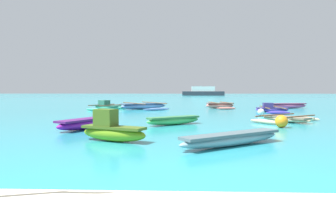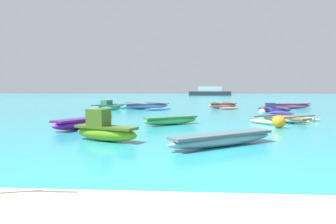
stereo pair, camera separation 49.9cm
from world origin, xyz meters
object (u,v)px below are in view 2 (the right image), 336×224
object	(u,v)px
moored_boat_3	(274,109)
mooring_buoy_1	(262,112)
moored_boat_0	(105,130)
moored_boat_1	(109,106)
moored_boat_2	(291,106)
mooring_buoy_2	(279,122)
moored_boat_5	(171,120)
distant_ferry	(210,92)
moored_boat_8	(223,105)
moored_boat_7	(146,106)
moored_boat_9	(83,123)
moored_boat_6	(223,139)
moored_boat_4	(285,119)
mooring_buoy_0	(96,117)

from	to	relation	value
moored_boat_3	mooring_buoy_1	world-z (taller)	moored_boat_3
moored_boat_0	moored_boat_3	distance (m)	15.23
moored_boat_0	moored_boat_1	world-z (taller)	moored_boat_0
moored_boat_2	mooring_buoy_2	bearing A→B (deg)	-121.88
moored_boat_5	distant_ferry	size ratio (longest dim) A/B	0.23
moored_boat_8	mooring_buoy_1	world-z (taller)	moored_boat_8
moored_boat_7	moored_boat_9	size ratio (longest dim) A/B	1.67
moored_boat_5	moored_boat_1	bearing A→B (deg)	84.81
moored_boat_6	moored_boat_8	xyz separation A→B (m)	(1.94, 17.25, 0.04)
moored_boat_6	mooring_buoy_1	distance (m)	10.92
moored_boat_0	moored_boat_1	bearing A→B (deg)	127.33
moored_boat_0	moored_boat_6	size ratio (longest dim) A/B	0.69
mooring_buoy_2	moored_boat_5	bearing A→B (deg)	169.30
moored_boat_7	mooring_buoy_1	xyz separation A→B (m)	(8.01, -5.72, -0.05)
moored_boat_5	moored_boat_7	bearing A→B (deg)	69.51
moored_boat_7	moored_boat_2	bearing A→B (deg)	-28.94
moored_boat_0	moored_boat_9	bearing A→B (deg)	143.84
moored_boat_2	moored_boat_4	bearing A→B (deg)	-121.31
moored_boat_7	mooring_buoy_0	world-z (taller)	moored_boat_7
moored_boat_7	moored_boat_9	bearing A→B (deg)	-129.00
moored_boat_4	distant_ferry	distance (m)	68.50
moored_boat_0	moored_boat_5	size ratio (longest dim) A/B	0.88
moored_boat_8	moored_boat_9	size ratio (longest dim) A/B	1.27
moored_boat_4	mooring_buoy_1	xyz separation A→B (m)	(-0.17, 3.87, 0.05)
moored_boat_3	moored_boat_4	world-z (taller)	moored_boat_3
moored_boat_8	mooring_buoy_1	distance (m)	7.12
moored_boat_1	moored_boat_5	xyz separation A→B (m)	(5.54, -10.01, -0.04)
moored_boat_0	mooring_buoy_2	distance (m)	7.27
moored_boat_1	distant_ferry	bearing A→B (deg)	109.41
moored_boat_1	moored_boat_8	distance (m)	9.51
moored_boat_2	mooring_buoy_0	xyz separation A→B (m)	(-13.43, -10.62, -0.05)
moored_boat_0	moored_boat_4	world-z (taller)	moored_boat_0
mooring_buoy_1	mooring_buoy_0	bearing A→B (deg)	-159.18
mooring_buoy_1	moored_boat_1	bearing A→B (deg)	156.58
distant_ferry	moored_boat_0	bearing A→B (deg)	-96.49
moored_boat_6	moored_boat_7	bearing A→B (deg)	70.19
moored_boat_2	moored_boat_9	world-z (taller)	moored_boat_2
moored_boat_2	moored_boat_6	size ratio (longest dim) A/B	1.07
moored_boat_5	moored_boat_3	bearing A→B (deg)	15.85
moored_boat_6	moored_boat_7	xyz separation A→B (m)	(-4.45, 16.04, 0.05)
moored_boat_1	moored_boat_2	world-z (taller)	moored_boat_1
moored_boat_7	moored_boat_6	bearing A→B (deg)	-109.77
moored_boat_0	moored_boat_2	xyz separation A→B (m)	(11.21, 16.80, -0.10)
moored_boat_4	mooring_buoy_0	xyz separation A→B (m)	(-9.52, 0.32, 0.04)
moored_boat_5	mooring_buoy_1	xyz separation A→B (m)	(5.34, 5.30, -0.00)
mooring_buoy_0	mooring_buoy_1	world-z (taller)	mooring_buoy_1
moored_boat_6	moored_boat_3	bearing A→B (deg)	33.69
moored_boat_9	mooring_buoy_2	size ratio (longest dim) A/B	5.51
distant_ferry	mooring_buoy_1	bearing A→B (deg)	-91.18
moored_boat_6	moored_boat_9	world-z (taller)	moored_boat_9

